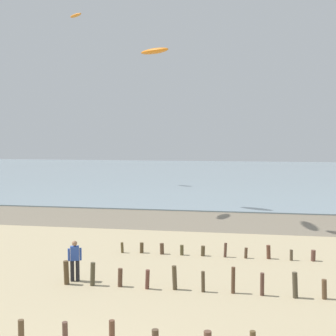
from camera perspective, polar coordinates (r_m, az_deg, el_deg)
The scene contains 7 objects.
wet_sand_strip at distance 31.87m, azimuth 2.80°, elevation -6.79°, with size 120.00×7.47×0.01m, color #7A6D59.
sea at distance 70.16m, azimuth 6.57°, elevation -0.77°, with size 160.00×70.00×0.10m, color #7F939E.
groyne_mid at distance 17.67m, azimuth 4.73°, elevation -14.39°, with size 12.57×0.35×1.03m.
groyne_far at distance 22.62m, azimuth 6.39°, elevation -10.65°, with size 9.75×0.32×0.72m.
person_by_waterline at distance 19.13m, azimuth -11.99°, elevation -11.51°, with size 0.53×0.34×1.71m.
kite_aloft_1 at distance 57.69m, azimuth -11.88°, elevation 18.79°, with size 2.29×0.73×0.37m, color orange.
kite_aloft_6 at distance 37.86m, azimuth -1.76°, elevation 14.91°, with size 2.88×0.92×0.46m, color orange.
Camera 1 is at (3.71, -9.39, 6.06)m, focal length 47.03 mm.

